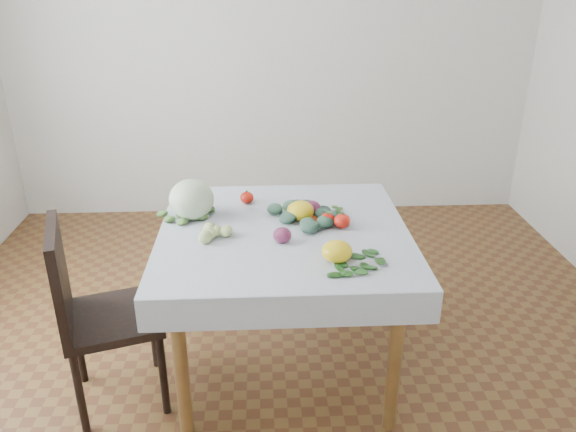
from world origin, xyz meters
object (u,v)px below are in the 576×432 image
at_px(cabbage, 192,199).
at_px(chair, 91,306).
at_px(carrot_bunch, 322,219).
at_px(heirloom_back, 300,211).
at_px(table, 284,250).

bearing_deg(cabbage, chair, -138.18).
bearing_deg(carrot_bunch, cabbage, 172.84).
xyz_separation_m(chair, cabbage, (0.42, 0.37, 0.34)).
bearing_deg(carrot_bunch, chair, -163.94).
bearing_deg(carrot_bunch, heirloom_back, 164.37).
height_order(table, heirloom_back, heirloom_back).
bearing_deg(chair, table, 14.34).
relative_size(chair, carrot_bunch, 4.41).
bearing_deg(chair, cabbage, 41.82).
bearing_deg(heirloom_back, carrot_bunch, -15.63).
height_order(table, chair, chair).
distance_m(table, carrot_bunch, 0.23).
bearing_deg(carrot_bunch, table, -156.49).
xyz_separation_m(chair, heirloom_back, (0.93, 0.32, 0.29)).
distance_m(cabbage, carrot_bunch, 0.62).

